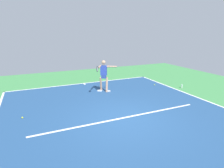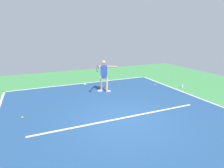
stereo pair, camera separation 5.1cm
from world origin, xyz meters
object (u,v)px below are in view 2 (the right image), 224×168
at_px(tennis_player, 104,74).
at_px(tennis_ball_near_player, 155,85).
at_px(water_bottle, 182,86).
at_px(tennis_ball_by_sideline, 22,117).

distance_m(tennis_player, tennis_ball_near_player, 3.47).
xyz_separation_m(tennis_player, tennis_ball_near_player, (-3.34, 0.08, -0.97)).
distance_m(tennis_ball_near_player, water_bottle, 1.59).
height_order(tennis_player, water_bottle, tennis_player).
bearing_deg(tennis_ball_near_player, water_bottle, 134.64).
relative_size(tennis_ball_by_sideline, water_bottle, 0.30).
xyz_separation_m(tennis_player, tennis_ball_by_sideline, (4.08, 1.85, -0.97)).
bearing_deg(tennis_player, tennis_ball_by_sideline, 55.24).
relative_size(tennis_player, tennis_ball_near_player, 26.46).
xyz_separation_m(tennis_player, water_bottle, (-4.45, 1.21, -0.89)).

